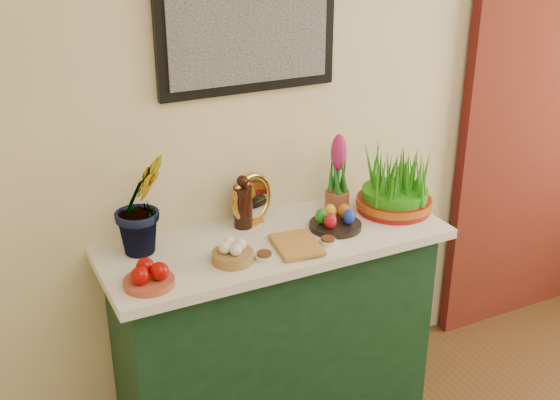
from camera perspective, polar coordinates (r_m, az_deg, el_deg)
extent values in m
cube|color=beige|center=(2.97, 2.57, 8.02)|extent=(4.00, 0.04, 2.70)
cube|color=black|center=(2.75, -2.62, 14.21)|extent=(0.74, 0.03, 0.54)
cube|color=#A5A5A5|center=(2.74, -2.47, 14.16)|extent=(0.66, 0.01, 0.46)
cube|color=#490D11|center=(3.74, 20.05, 6.71)|extent=(0.90, 0.06, 2.30)
cube|color=#153B20|center=(3.05, -0.43, -10.83)|extent=(1.30, 0.45, 0.85)
cube|color=white|center=(2.82, -0.45, -3.36)|extent=(1.40, 0.55, 0.04)
imported|color=#1C6B1E|center=(2.65, -11.31, 0.89)|extent=(0.31, 0.28, 0.51)
cylinder|color=#A9482F|center=(2.51, -10.59, -6.58)|extent=(0.22, 0.22, 0.03)
cylinder|color=olive|center=(2.62, -3.86, -4.61)|extent=(0.18, 0.18, 0.04)
cylinder|color=black|center=(2.86, -3.02, -0.56)|extent=(0.08, 0.08, 0.18)
sphere|color=black|center=(2.82, -3.07, 1.54)|extent=(0.05, 0.05, 0.05)
cube|color=gold|center=(2.92, -2.15, -1.83)|extent=(0.10, 0.07, 0.01)
torus|color=gold|center=(2.89, -2.31, 0.13)|extent=(0.22, 0.13, 0.22)
cylinder|color=silver|center=(2.88, -2.27, 0.09)|extent=(0.16, 0.08, 0.17)
imported|color=#B68033|center=(2.69, -0.31, -3.89)|extent=(0.18, 0.24, 0.03)
cylinder|color=silver|center=(2.64, -1.28, -4.65)|extent=(0.07, 0.07, 0.02)
cylinder|color=#592D14|center=(2.63, -1.29, -4.38)|extent=(0.06, 0.06, 0.01)
cylinder|color=silver|center=(2.76, 3.92, -3.42)|extent=(0.07, 0.07, 0.02)
cylinder|color=#592D14|center=(2.75, 3.93, -3.16)|extent=(0.05, 0.05, 0.01)
cylinder|color=black|center=(2.89, 4.51, -2.08)|extent=(0.25, 0.25, 0.02)
ellipsoid|color=red|center=(2.82, 4.12, -1.70)|extent=(0.05, 0.05, 0.07)
ellipsoid|color=#1B32BE|center=(2.86, 5.61, -1.36)|extent=(0.05, 0.05, 0.07)
ellipsoid|color=yellow|center=(2.90, 4.11, -0.96)|extent=(0.05, 0.05, 0.07)
ellipsoid|color=#208618|center=(2.86, 3.39, -1.32)|extent=(0.05, 0.05, 0.07)
ellipsoid|color=#D55F19|center=(2.91, 5.24, -0.92)|extent=(0.05, 0.05, 0.07)
cylinder|color=#984D33|center=(3.04, 4.66, -0.05)|extent=(0.11, 0.11, 0.09)
ellipsoid|color=#C6276D|center=(2.96, 4.80, 3.87)|extent=(0.07, 0.07, 0.16)
cylinder|color=#9C120E|center=(3.07, 9.24, -0.32)|extent=(0.32, 0.32, 0.06)
cylinder|color=#A41F10|center=(3.07, 9.25, -0.12)|extent=(0.33, 0.33, 0.03)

